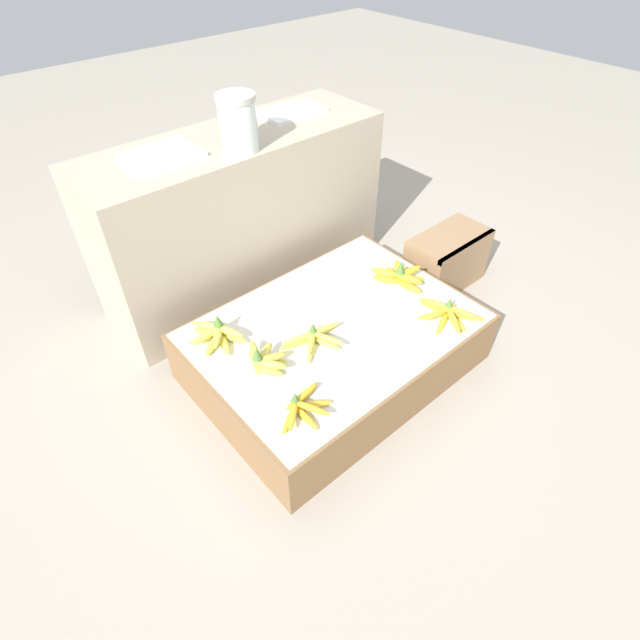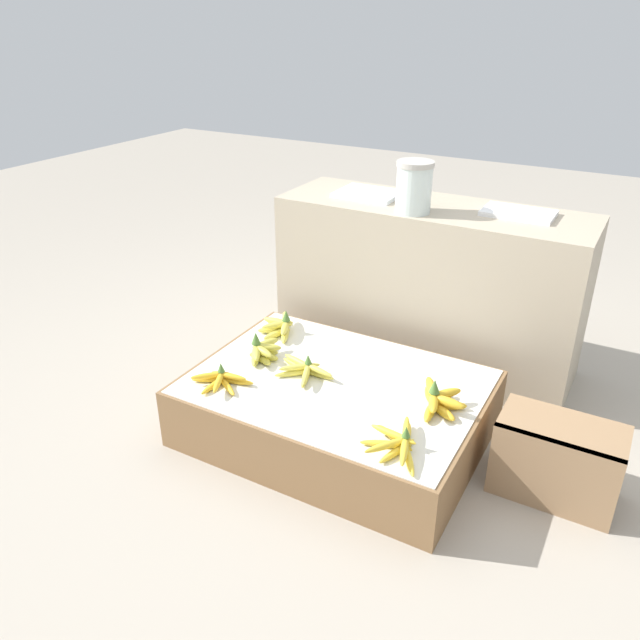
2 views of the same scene
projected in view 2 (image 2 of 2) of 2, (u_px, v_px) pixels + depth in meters
The scene contains 13 objects.
ground_plane at pixel (336, 433), 2.39m from camera, with size 10.00×10.00×0.00m, color #A89E8E.
display_platform at pixel (336, 408), 2.33m from camera, with size 1.06×0.77×0.24m.
back_vendor_table at pixel (428, 286), 2.74m from camera, with size 1.31×0.43×0.72m.
wooden_crate at pixel (557, 460), 2.04m from camera, with size 0.39×0.22×0.27m.
banana_bunch_front_left at pixel (221, 380), 2.24m from camera, with size 0.22×0.16×0.08m.
banana_bunch_front_right at pixel (398, 443), 1.92m from camera, with size 0.22×0.25×0.08m.
banana_bunch_middle_left at pixel (262, 352), 2.41m from camera, with size 0.13×0.19×0.11m.
banana_bunch_middle_midleft at pixel (305, 369), 2.31m from camera, with size 0.24×0.17×0.08m.
banana_bunch_middle_right at pixel (439, 400), 2.11m from camera, with size 0.19×0.22×0.11m.
banana_bunch_back_left at pixel (281, 326), 2.61m from camera, with size 0.18×0.22×0.10m.
glass_jar at pixel (414, 187), 2.46m from camera, with size 0.15×0.15×0.20m.
foam_tray_white at pixel (518, 213), 2.46m from camera, with size 0.28×0.18×0.02m.
foam_tray_dark at pixel (368, 194), 2.72m from camera, with size 0.27×0.22×0.02m.
Camera 2 is at (0.90, -1.72, 1.46)m, focal length 35.00 mm.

